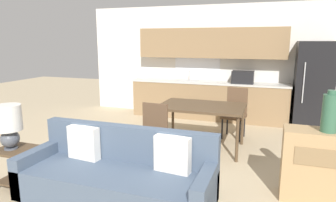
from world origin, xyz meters
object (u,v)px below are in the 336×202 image
at_px(vase, 330,113).
at_px(dining_chair_near_left, 159,131).
at_px(refrigerator, 313,85).
at_px(dining_table, 202,109).
at_px(couch, 119,176).
at_px(dining_chair_far_right, 235,111).
at_px(side_table, 16,162).
at_px(table_lamp, 8,123).

xyz_separation_m(vase, dining_chair_near_left, (-2.20, 0.44, -0.56)).
height_order(vase, dining_chair_near_left, vase).
distance_m(refrigerator, dining_table, 2.81).
bearing_deg(couch, dining_chair_far_right, 72.32).
bearing_deg(dining_chair_far_right, vase, -50.96).
distance_m(refrigerator, side_table, 5.72).
height_order(refrigerator, table_lamp, refrigerator).
bearing_deg(couch, side_table, -177.02).
distance_m(refrigerator, couch, 4.83).
bearing_deg(vase, couch, -159.37).
relative_size(vase, dining_chair_near_left, 0.49).
distance_m(refrigerator, vase, 3.33).
relative_size(couch, side_table, 4.16).
height_order(side_table, dining_chair_far_right, dining_chair_far_right).
xyz_separation_m(refrigerator, dining_chair_far_right, (-1.46, -1.20, -0.41)).
relative_size(dining_table, table_lamp, 2.58).
bearing_deg(dining_chair_near_left, side_table, 47.71).
bearing_deg(vase, dining_table, 143.42).
bearing_deg(table_lamp, refrigerator, 47.78).
height_order(table_lamp, dining_chair_far_right, table_lamp).
bearing_deg(refrigerator, vase, -93.48).
relative_size(refrigerator, dining_table, 1.28).
height_order(couch, vase, vase).
xyz_separation_m(dining_chair_far_right, dining_chair_near_left, (-0.94, -1.68, 0.00)).
height_order(table_lamp, vase, vase).
bearing_deg(vase, refrigerator, 86.52).
xyz_separation_m(couch, side_table, (-1.41, -0.07, 0.01)).
height_order(refrigerator, dining_table, refrigerator).
bearing_deg(side_table, dining_table, 49.37).
bearing_deg(dining_chair_near_left, dining_chair_far_right, -114.91).
bearing_deg(table_lamp, vase, 14.26).
relative_size(refrigerator, side_table, 3.50).
distance_m(couch, side_table, 1.41).
bearing_deg(refrigerator, table_lamp, -132.22).
xyz_separation_m(refrigerator, dining_table, (-1.94, -2.03, -0.22)).
bearing_deg(couch, dining_chair_near_left, 89.98).
xyz_separation_m(side_table, table_lamp, (-0.03, -0.02, 0.50)).
bearing_deg(dining_chair_far_right, refrigerator, 47.49).
distance_m(couch, dining_chair_near_left, 1.28).
xyz_separation_m(dining_table, couch, (-0.47, -2.12, -0.36)).
xyz_separation_m(refrigerator, table_lamp, (-3.85, -4.24, -0.07)).
distance_m(side_table, vase, 3.80).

